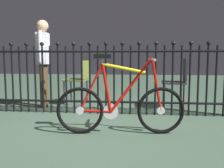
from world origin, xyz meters
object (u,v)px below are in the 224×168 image
Objects in this scene: bicycle at (120,106)px; chair_charcoal at (178,78)px; person_visitor at (43,56)px; chair_olive at (80,77)px.

bicycle is 1.81m from chair_charcoal.
bicycle is 0.97× the size of person_visitor.
chair_charcoal is at bearing 2.54° from person_visitor.
bicycle is 1.98m from chair_olive.
bicycle is at bearing -44.00° from person_visitor.
bicycle reaches higher than chair_charcoal.
chair_charcoal reaches higher than chair_olive.
chair_olive is (-1.83, 0.22, -0.01)m from chair_charcoal.
person_visitor is at bearing -151.04° from chair_olive.
chair_charcoal is 1.84m from chair_olive.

